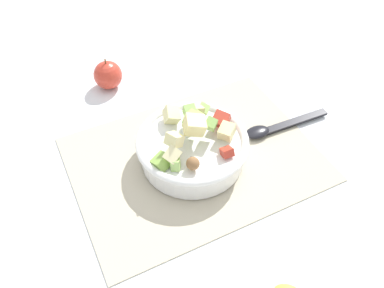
{
  "coord_description": "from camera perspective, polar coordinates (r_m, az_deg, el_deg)",
  "views": [
    {
      "loc": [
        0.25,
        0.49,
        0.64
      ],
      "look_at": [
        0.01,
        -0.0,
        0.05
      ],
      "focal_mm": 37.46,
      "sensor_mm": 36.0,
      "label": 1
    }
  ],
  "objects": [
    {
      "name": "ground_plane",
      "position": [
        0.84,
        0.4,
        -2.2
      ],
      "size": [
        2.4,
        2.4,
        0.0
      ],
      "primitive_type": "plane",
      "color": "silver"
    },
    {
      "name": "serving_spoon",
      "position": [
        0.9,
        11.63,
        2.23
      ],
      "size": [
        0.21,
        0.04,
        0.01
      ],
      "color": "black",
      "rests_on": "placemat"
    },
    {
      "name": "placemat",
      "position": [
        0.84,
        0.4,
        -2.06
      ],
      "size": [
        0.5,
        0.37,
        0.01
      ],
      "primitive_type": "cube",
      "color": "#BCB299",
      "rests_on": "ground_plane"
    },
    {
      "name": "salad_bowl",
      "position": [
        0.81,
        0.01,
        -0.26
      ],
      "size": [
        0.23,
        0.23,
        0.12
      ],
      "color": "white",
      "rests_on": "placemat"
    },
    {
      "name": "whole_apple",
      "position": [
        1.01,
        -11.88,
        9.6
      ],
      "size": [
        0.07,
        0.07,
        0.08
      ],
      "color": "#BC3828",
      "rests_on": "ground_plane"
    }
  ]
}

